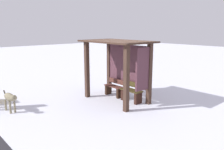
# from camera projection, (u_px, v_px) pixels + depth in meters

# --- Properties ---
(ground_plane) EXTENTS (60.00, 60.00, 0.00)m
(ground_plane) POSITION_uv_depth(u_px,v_px,m) (117.00, 100.00, 9.40)
(ground_plane) COLOR white
(bus_shelter) EXTENTS (2.84, 1.75, 2.42)m
(bus_shelter) POSITION_uv_depth(u_px,v_px,m) (122.00, 59.00, 9.12)
(bus_shelter) COLOR #3C281F
(bus_shelter) RESTS_ON ground
(bench_left_inside) EXTENTS (0.94, 0.34, 0.73)m
(bench_left_inside) POSITION_uv_depth(u_px,v_px,m) (114.00, 88.00, 9.94)
(bench_left_inside) COLOR #552E26
(bench_left_inside) RESTS_ON ground
(bench_center_inside) EXTENTS (0.94, 0.40, 0.77)m
(bench_center_inside) POSITION_uv_depth(u_px,v_px,m) (132.00, 93.00, 9.17)
(bench_center_inside) COLOR #403619
(bench_center_inside) RESTS_ON ground
(dog) EXTENTS (1.03, 0.28, 0.69)m
(dog) POSITION_uv_depth(u_px,v_px,m) (10.00, 98.00, 8.01)
(dog) COLOR gray
(dog) RESTS_ON ground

